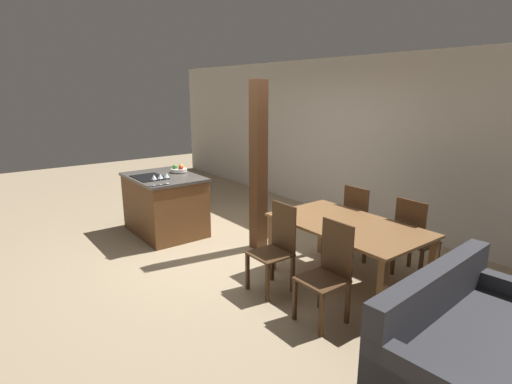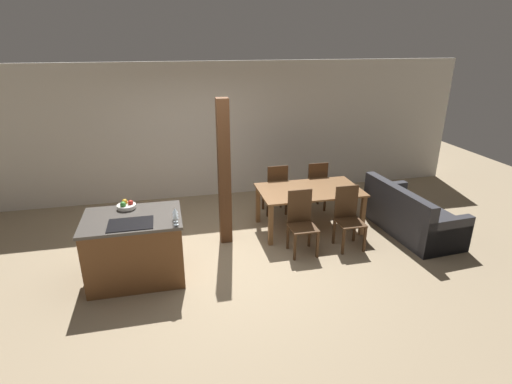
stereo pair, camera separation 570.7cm
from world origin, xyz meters
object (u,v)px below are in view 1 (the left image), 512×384
fruit_bowl (179,169)px  dining_chair_near_right (328,271)px  wine_glass_middle (160,176)px  timber_post (258,167)px  wine_glass_far (167,176)px  kitchen_island (165,204)px  dining_chair_far_right (413,238)px  dining_chair_near_left (276,247)px  couch (468,348)px  dining_table (347,231)px  dining_chair_far_left (360,221)px  wine_glass_near (154,177)px

fruit_bowl → dining_chair_near_right: fruit_bowl is taller
fruit_bowl → wine_glass_middle: 0.88m
dining_chair_near_right → timber_post: timber_post is taller
fruit_bowl → wine_glass_far: (0.64, -0.50, 0.07)m
kitchen_island → dining_chair_far_right: dining_chair_far_right is taller
kitchen_island → dining_chair_far_right: (3.20, 1.63, 0.04)m
dining_chair_near_right → dining_chair_far_right: same height
dining_chair_near_right → timber_post: (-1.85, 0.59, 0.65)m
dining_chair_near_left → couch: 2.03m
wine_glass_middle → dining_table: size_ratio=0.09×
wine_glass_middle → dining_chair_near_left: (1.87, 0.48, -0.53)m
dining_chair_near_right → dining_chair_far_left: (-0.77, 1.44, 0.00)m
wine_glass_near → dining_chair_near_left: bearing=17.0°
dining_chair_far_left → dining_chair_far_right: 0.77m
wine_glass_far → dining_chair_far_left: size_ratio=0.15×
wine_glass_middle → dining_table: bearing=28.1°
couch → dining_chair_far_right: bearing=41.0°
dining_table → dining_chair_far_right: (0.39, 0.72, -0.14)m
dining_chair_near_left → dining_chair_near_right: size_ratio=1.00×
wine_glass_near → wine_glass_middle: 0.09m
wine_glass_far → dining_table: 2.54m
dining_chair_near_right → dining_chair_far_left: same height
fruit_bowl → dining_table: (2.90, 0.60, -0.32)m
couch → kitchen_island: bearing=91.0°
dining_chair_near_right → couch: bearing=9.0°
wine_glass_near → couch: wine_glass_near is taller
fruit_bowl → dining_chair_far_right: (3.28, 1.33, -0.46)m
wine_glass_middle → timber_post: (0.79, 1.07, 0.12)m
dining_table → fruit_bowl: bearing=-168.2°
kitchen_island → dining_table: 2.96m
couch → wine_glass_near: bearing=97.2°
wine_glass_near → dining_chair_near_right: size_ratio=0.15×
fruit_bowl → dining_table: 2.98m
wine_glass_near → dining_chair_far_right: size_ratio=0.15×
dining_chair_far_right → couch: (1.24, -1.24, -0.21)m
kitchen_island → wine_glass_middle: (0.56, -0.29, 0.57)m
wine_glass_near → wine_glass_far: 0.18m
fruit_bowl → couch: (4.53, 0.08, -0.67)m
wine_glass_far → dining_chair_near_left: size_ratio=0.15×
dining_chair_far_right → couch: size_ratio=0.54×
kitchen_island → timber_post: size_ratio=0.56×
wine_glass_middle → dining_chair_far_right: bearing=36.1°
kitchen_island → dining_chair_near_right: (3.20, 0.19, 0.04)m
kitchen_island → dining_table: bearing=17.9°
fruit_bowl → dining_chair_near_left: (2.51, -0.12, -0.46)m
dining_chair_near_left → dining_chair_near_right: (0.77, 0.00, 0.00)m
kitchen_island → wine_glass_near: size_ratio=8.51×
wine_glass_far → couch: bearing=8.6°
kitchen_island → wine_glass_near: (0.56, -0.38, 0.57)m
dining_table → dining_chair_near_left: bearing=-118.1°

